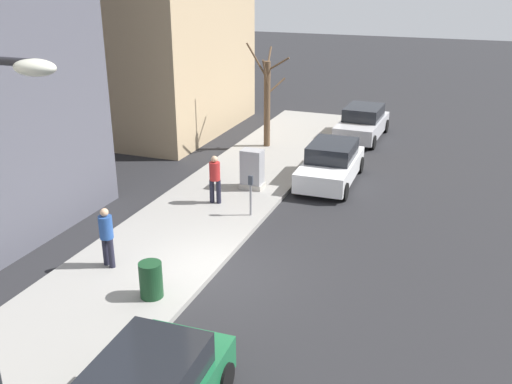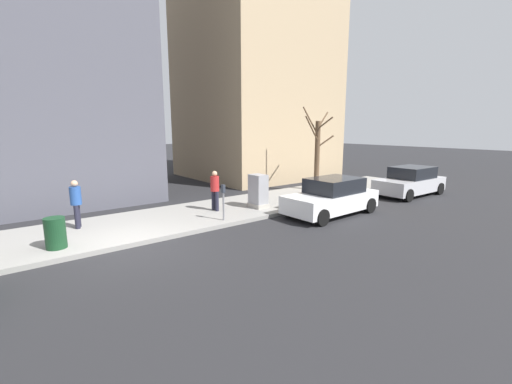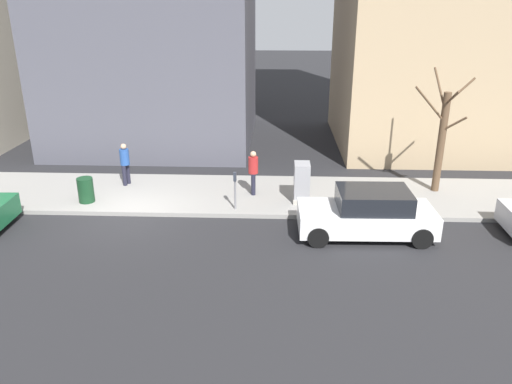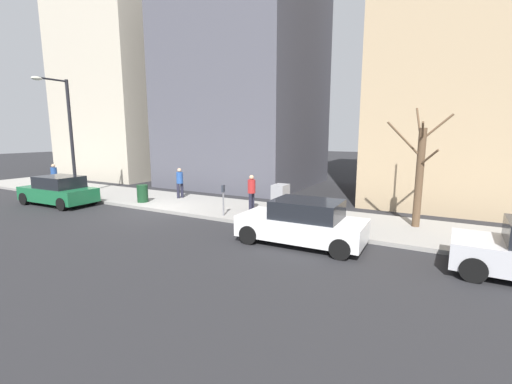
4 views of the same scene
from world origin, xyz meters
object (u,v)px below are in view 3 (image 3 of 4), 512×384
parked_car_white (368,214)px  pedestrian_midblock (125,162)px  utility_box (302,183)px  trash_bin (86,190)px  bare_tree (442,137)px  pedestrian_near_meter (253,170)px  parking_meter (235,187)px

parked_car_white → pedestrian_midblock: (3.86, 8.77, 0.35)m
utility_box → trash_bin: size_ratio=1.59×
utility_box → bare_tree: (1.29, -5.15, 1.39)m
utility_box → pedestrian_midblock: bearing=78.0°
pedestrian_near_meter → utility_box: bearing=65.5°
utility_box → bare_tree: 5.49m
bare_tree → pedestrian_midblock: bearing=89.3°
parking_meter → pedestrian_near_meter: bearing=-20.3°
utility_box → trash_bin: bearing=93.0°
utility_box → bare_tree: bare_tree is taller
parked_car_white → pedestrian_near_meter: bearing=49.4°
parked_car_white → bare_tree: 5.12m
parked_car_white → pedestrian_midblock: size_ratio=2.55×
trash_bin → utility_box: bearing=-87.0°
bare_tree → trash_bin: size_ratio=5.04×
parking_meter → pedestrian_near_meter: (1.50, -0.55, 0.11)m
utility_box → bare_tree: bearing=-75.9°
parking_meter → utility_box: utility_box is taller
parking_meter → pedestrian_near_meter: size_ratio=0.81×
bare_tree → pedestrian_near_meter: bare_tree is taller
utility_box → trash_bin: 7.76m
trash_bin → pedestrian_near_meter: 6.09m
bare_tree → utility_box: bearing=104.1°
pedestrian_near_meter → pedestrian_midblock: 5.10m
trash_bin → parking_meter: bearing=-94.7°
parked_car_white → pedestrian_midblock: 9.59m
bare_tree → trash_bin: bearing=97.5°
parking_meter → trash_bin: (0.45, 5.42, -0.38)m
parked_car_white → trash_bin: bearing=77.1°
parked_car_white → parking_meter: (1.57, 4.28, 0.24)m
parked_car_white → bare_tree: bare_tree is taller
parked_car_white → utility_box: 3.11m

